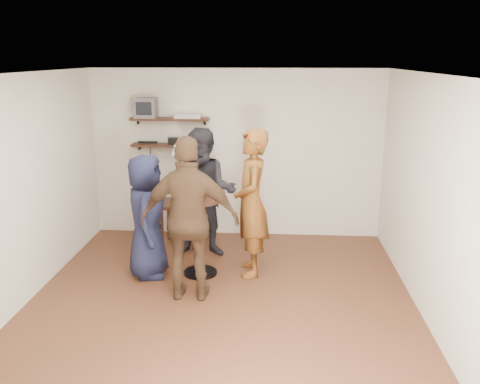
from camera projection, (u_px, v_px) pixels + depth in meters
name	position (u px, v px, depth m)	size (l,w,h in m)	color
room	(219.00, 198.00, 5.47)	(4.58, 5.08, 2.68)	#412215
shelf_upper	(170.00, 119.00, 7.68)	(1.20, 0.25, 0.04)	black
shelf_lower	(171.00, 145.00, 7.78)	(1.20, 0.25, 0.04)	black
crt_monitor	(146.00, 108.00, 7.66)	(0.32, 0.30, 0.30)	#59595B
dvd_deck	(188.00, 116.00, 7.65)	(0.40, 0.24, 0.06)	silver
radio	(175.00, 141.00, 7.76)	(0.22, 0.10, 0.10)	black
power_strip	(148.00, 142.00, 7.85)	(0.30, 0.05, 0.03)	black
side_table	(180.00, 209.00, 7.58)	(0.61, 0.61, 0.67)	black
vase_lilies	(179.00, 182.00, 7.47)	(0.19, 0.19, 0.95)	white
drinks_table	(199.00, 225.00, 6.52)	(0.57, 0.57, 1.04)	black
wine_glass_fl	(192.00, 187.00, 6.36)	(0.07, 0.07, 0.22)	silver
wine_glass_fr	(203.00, 188.00, 6.35)	(0.07, 0.07, 0.20)	silver
wine_glass_bl	(196.00, 187.00, 6.45)	(0.06, 0.06, 0.19)	silver
wine_glass_br	(200.00, 186.00, 6.40)	(0.07, 0.07, 0.22)	silver
person_plaid	(251.00, 203.00, 6.48)	(0.70, 0.46, 1.91)	#B22414
person_dark	(205.00, 193.00, 7.10)	(0.89, 0.69, 1.83)	black
person_navy	(147.00, 216.00, 6.45)	(0.78, 0.51, 1.60)	black
person_brown	(190.00, 220.00, 5.80)	(1.13, 0.47, 1.93)	#452F1D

